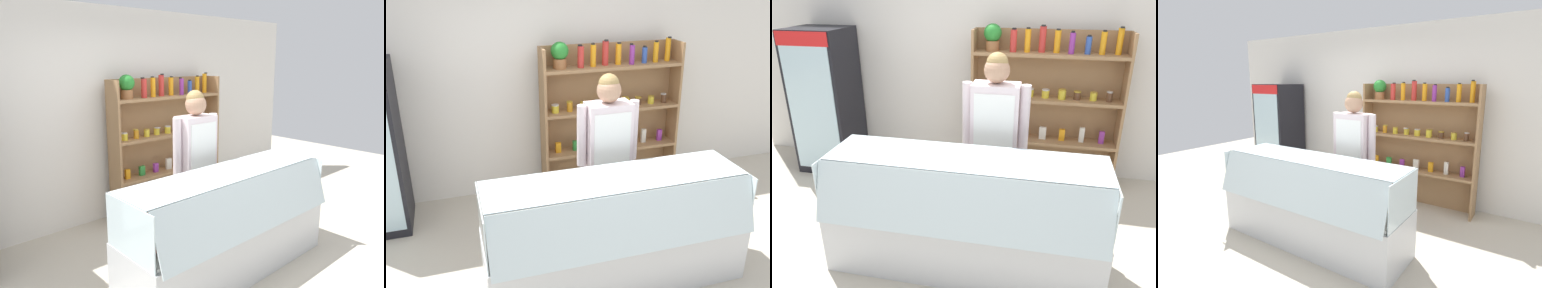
{
  "view_description": "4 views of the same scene",
  "coord_description": "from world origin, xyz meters",
  "views": [
    {
      "loc": [
        -2.51,
        -2.3,
        2.05
      ],
      "look_at": [
        0.2,
        0.69,
        1.14
      ],
      "focal_mm": 35.0,
      "sensor_mm": 36.0,
      "label": 1
    },
    {
      "loc": [
        -1.22,
        -2.94,
        2.63
      ],
      "look_at": [
        -0.13,
        0.57,
        1.11
      ],
      "focal_mm": 40.0,
      "sensor_mm": 36.0,
      "label": 2
    },
    {
      "loc": [
        0.57,
        -2.62,
        2.27
      ],
      "look_at": [
        -0.12,
        0.62,
        0.86
      ],
      "focal_mm": 35.0,
      "sensor_mm": 36.0,
      "label": 3
    },
    {
      "loc": [
        2.16,
        -2.5,
        1.86
      ],
      "look_at": [
        0.08,
        0.67,
        1.06
      ],
      "focal_mm": 28.0,
      "sensor_mm": 36.0,
      "label": 4
    }
  ],
  "objects": [
    {
      "name": "deli_display_case",
      "position": [
        0.02,
        -0.04,
        0.31
      ],
      "size": [
        2.26,
        0.75,
        1.01
      ],
      "color": "silver",
      "rests_on": "ground"
    },
    {
      "name": "ground_plane",
      "position": [
        0.0,
        0.0,
        0.0
      ],
      "size": [
        12.0,
        12.0,
        0.0
      ],
      "primitive_type": "plane",
      "color": "beige"
    },
    {
      "name": "shelving_unit",
      "position": [
        0.59,
        1.69,
        1.05
      ],
      "size": [
        1.7,
        0.29,
        1.88
      ],
      "color": "#9E754C",
      "rests_on": "ground"
    },
    {
      "name": "shop_clerk",
      "position": [
        0.17,
        0.6,
        1.04
      ],
      "size": [
        0.61,
        0.25,
        1.74
      ],
      "color": "#383D51",
      "rests_on": "ground"
    },
    {
      "name": "back_wall",
      "position": [
        0.0,
        1.97,
        1.35
      ],
      "size": [
        6.8,
        0.1,
        2.7
      ],
      "primitive_type": "cube",
      "color": "white",
      "rests_on": "ground"
    }
  ]
}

